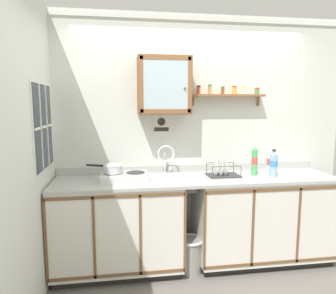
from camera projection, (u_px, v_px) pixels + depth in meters
name	position (u px, v px, depth m)	size (l,w,h in m)	color
floor	(206.00, 285.00, 2.96)	(5.94, 5.94, 0.00)	slate
back_wall	(191.00, 137.00, 3.49)	(3.54, 0.07, 2.66)	silver
side_wall_left	(23.00, 155.00, 2.32)	(0.05, 3.50, 2.66)	silver
lower_cabinet_run	(118.00, 227.00, 3.16)	(1.28, 0.63, 0.93)	black
lower_cabinet_run_right	(262.00, 219.00, 3.39)	(1.47, 0.63, 0.93)	black
countertop	(197.00, 179.00, 3.22)	(2.90, 0.65, 0.03)	#B2B2AD
backsplash	(191.00, 168.00, 3.50)	(2.90, 0.02, 0.08)	#B2B2AD
sink	(171.00, 179.00, 3.22)	(0.52, 0.47, 0.44)	silver
hot_plate_stove	(124.00, 177.00, 3.09)	(0.46, 0.32, 0.08)	silver
saucepan	(112.00, 169.00, 3.08)	(0.36, 0.23, 0.08)	silver
bottle_soda_green_0	(255.00, 161.00, 3.31)	(0.06, 0.06, 0.32)	#4CB266
bottle_water_clear_1	(270.00, 160.00, 3.42)	(0.06, 0.06, 0.31)	silver
bottle_water_blue_2	(274.00, 164.00, 3.26)	(0.08, 0.08, 0.29)	#8CB7E0
dish_rack	(222.00, 172.00, 3.29)	(0.33, 0.24, 0.17)	#333338
wall_cabinet	(164.00, 85.00, 3.21)	(0.54, 0.30, 0.58)	brown
spice_shelf	(228.00, 94.00, 3.39)	(0.81, 0.14, 0.23)	brown
warning_sign	(161.00, 125.00, 3.39)	(0.19, 0.01, 0.23)	silver
window	(43.00, 127.00, 2.79)	(0.03, 0.67, 0.80)	#262D38
trash_bin	(190.00, 254.00, 3.20)	(0.29, 0.29, 0.35)	gray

